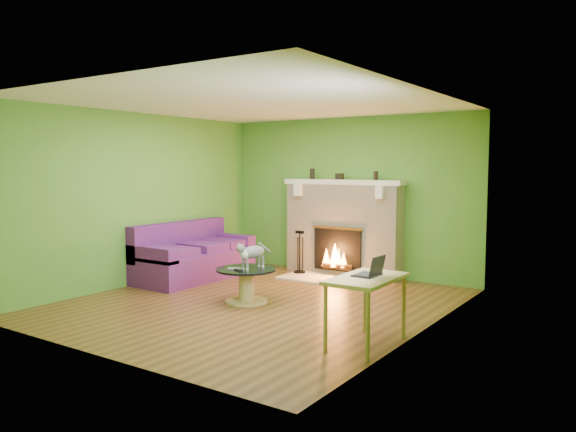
{
  "coord_description": "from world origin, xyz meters",
  "views": [
    {
      "loc": [
        4.39,
        -5.78,
        1.78
      ],
      "look_at": [
        0.21,
        0.4,
        1.13
      ],
      "focal_mm": 35.0,
      "sensor_mm": 36.0,
      "label": 1
    }
  ],
  "objects_px": {
    "sofa": "(193,257)",
    "desk": "(366,285)",
    "cat": "(253,255)",
    "coffee_table": "(246,283)"
  },
  "relations": [
    {
      "from": "sofa",
      "to": "desk",
      "type": "distance_m",
      "value": 4.1
    },
    {
      "from": "sofa",
      "to": "cat",
      "type": "relative_size",
      "value": 3.49
    },
    {
      "from": "coffee_table",
      "to": "desk",
      "type": "height_order",
      "value": "desk"
    },
    {
      "from": "sofa",
      "to": "cat",
      "type": "height_order",
      "value": "sofa"
    },
    {
      "from": "cat",
      "to": "coffee_table",
      "type": "bearing_deg",
      "value": -140.14
    },
    {
      "from": "desk",
      "to": "cat",
      "type": "distance_m",
      "value": 2.17
    },
    {
      "from": "coffee_table",
      "to": "cat",
      "type": "height_order",
      "value": "cat"
    },
    {
      "from": "sofa",
      "to": "cat",
      "type": "xyz_separation_m",
      "value": [
        1.78,
        -0.72,
        0.28
      ]
    },
    {
      "from": "cat",
      "to": "desk",
      "type": "bearing_deg",
      "value": -13.07
    },
    {
      "from": "desk",
      "to": "cat",
      "type": "height_order",
      "value": "cat"
    }
  ]
}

